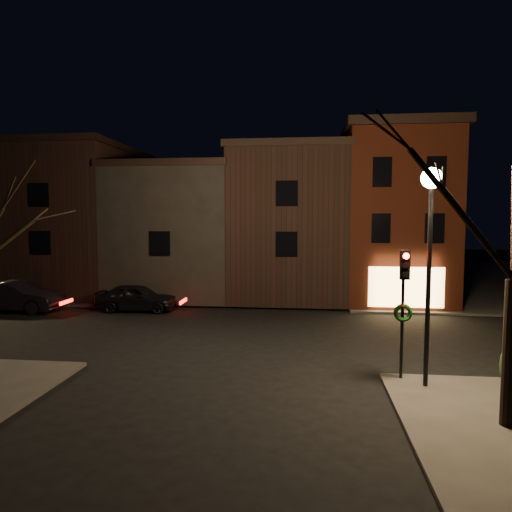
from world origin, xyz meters
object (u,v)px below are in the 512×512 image
(street_lamp_near, at_px, (431,217))
(parked_car_a, at_px, (137,297))
(parked_car_b, at_px, (16,297))
(traffic_signal, at_px, (404,294))

(street_lamp_near, relative_size, parked_car_a, 1.46)
(parked_car_a, distance_m, parked_car_b, 6.62)
(street_lamp_near, height_order, parked_car_b, street_lamp_near)
(traffic_signal, distance_m, parked_car_a, 15.96)
(traffic_signal, relative_size, parked_car_a, 0.91)
(traffic_signal, relative_size, parked_car_b, 0.80)
(parked_car_b, bearing_deg, traffic_signal, -113.84)
(parked_car_a, height_order, parked_car_b, parked_car_b)
(street_lamp_near, distance_m, traffic_signal, 2.49)
(traffic_signal, bearing_deg, parked_car_a, 141.38)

